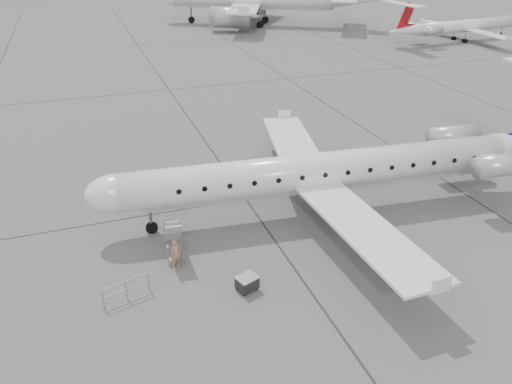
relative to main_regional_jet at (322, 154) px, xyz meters
name	(u,v)px	position (x,y,z in m)	size (l,w,h in m)	color
ground	(344,239)	(-0.01, -3.21, -3.79)	(320.00, 320.00, 0.00)	#61615F
main_regional_jet	(322,154)	(0.00, 0.00, 0.00)	(29.54, 21.27, 7.58)	silver
airstair	(173,234)	(-9.10, -1.47, -2.60)	(0.85, 2.41, 2.37)	silver
passenger	(176,254)	(-9.22, -2.82, -2.96)	(0.60, 0.40, 1.65)	#91644F
safety_railing	(126,291)	(-11.88, -4.43, -3.29)	(2.20, 0.08, 1.00)	gray
baggage_cart	(247,283)	(-6.45, -5.61, -3.39)	(0.93, 0.75, 0.80)	black
bg_regional_right	(467,20)	(44.02, 40.14, -0.68)	(23.68, 17.05, 6.21)	silver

